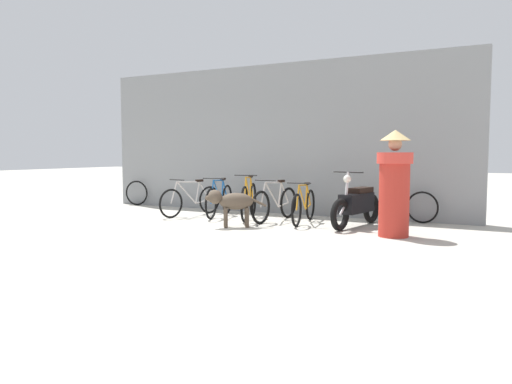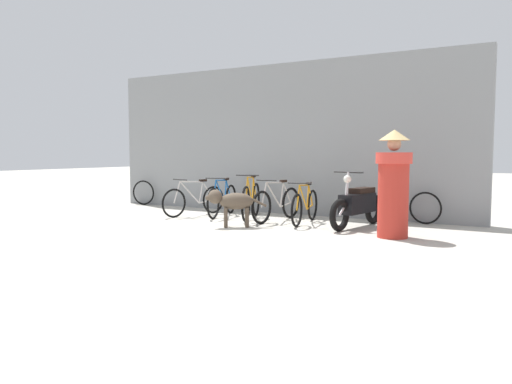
{
  "view_description": "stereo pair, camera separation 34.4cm",
  "coord_description": "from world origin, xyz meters",
  "px_view_note": "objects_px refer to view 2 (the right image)",
  "views": [
    {
      "loc": [
        4.93,
        -6.81,
        1.36
      ],
      "look_at": [
        0.73,
        1.16,
        0.65
      ],
      "focal_mm": 35.0,
      "sensor_mm": 36.0,
      "label": 1
    },
    {
      "loc": [
        5.23,
        -6.65,
        1.36
      ],
      "look_at": [
        0.73,
        1.16,
        0.65
      ],
      "focal_mm": 35.0,
      "sensor_mm": 36.0,
      "label": 2
    }
  ],
  "objects_px": {
    "bicycle_1": "(222,200)",
    "person_in_robes": "(393,183)",
    "stray_dog": "(232,201)",
    "spare_tire_right": "(425,208)",
    "bicycle_4": "(305,206)",
    "bicycle_3": "(277,204)",
    "motorcycle": "(358,205)",
    "bicycle_2": "(251,200)",
    "bicycle_0": "(194,200)",
    "spare_tire_left": "(143,193)"
  },
  "relations": [
    {
      "from": "motorcycle",
      "to": "bicycle_2",
      "type": "bearing_deg",
      "value": -81.12
    },
    {
      "from": "bicycle_2",
      "to": "motorcycle",
      "type": "distance_m",
      "value": 2.29
    },
    {
      "from": "bicycle_1",
      "to": "spare_tire_right",
      "type": "relative_size",
      "value": 2.7
    },
    {
      "from": "bicycle_1",
      "to": "bicycle_3",
      "type": "xyz_separation_m",
      "value": [
        1.38,
        -0.12,
        -0.0
      ]
    },
    {
      "from": "bicycle_2",
      "to": "spare_tire_left",
      "type": "xyz_separation_m",
      "value": [
        -3.85,
        0.98,
        -0.06
      ]
    },
    {
      "from": "motorcycle",
      "to": "spare_tire_right",
      "type": "height_order",
      "value": "motorcycle"
    },
    {
      "from": "stray_dog",
      "to": "bicycle_2",
      "type": "bearing_deg",
      "value": -110.92
    },
    {
      "from": "spare_tire_right",
      "to": "bicycle_3",
      "type": "bearing_deg",
      "value": -158.9
    },
    {
      "from": "spare_tire_left",
      "to": "spare_tire_right",
      "type": "bearing_deg",
      "value": 0.02
    },
    {
      "from": "bicycle_3",
      "to": "person_in_robes",
      "type": "relative_size",
      "value": 0.99
    },
    {
      "from": "bicycle_0",
      "to": "bicycle_2",
      "type": "relative_size",
      "value": 1.0
    },
    {
      "from": "stray_dog",
      "to": "spare_tire_left",
      "type": "distance_m",
      "value": 4.67
    },
    {
      "from": "person_in_robes",
      "to": "bicycle_3",
      "type": "bearing_deg",
      "value": -5.52
    },
    {
      "from": "spare_tire_left",
      "to": "person_in_robes",
      "type": "bearing_deg",
      "value": -14.45
    },
    {
      "from": "spare_tire_right",
      "to": "stray_dog",
      "type": "bearing_deg",
      "value": -144.13
    },
    {
      "from": "bicycle_4",
      "to": "spare_tire_left",
      "type": "relative_size",
      "value": 2.56
    },
    {
      "from": "spare_tire_right",
      "to": "motorcycle",
      "type": "bearing_deg",
      "value": -133.73
    },
    {
      "from": "bicycle_1",
      "to": "person_in_robes",
      "type": "relative_size",
      "value": 0.97
    },
    {
      "from": "bicycle_1",
      "to": "spare_tire_right",
      "type": "xyz_separation_m",
      "value": [
        4.03,
        0.91,
        -0.04
      ]
    },
    {
      "from": "bicycle_0",
      "to": "spare_tire_left",
      "type": "relative_size",
      "value": 2.6
    },
    {
      "from": "motorcycle",
      "to": "bicycle_3",
      "type": "bearing_deg",
      "value": -80.08
    },
    {
      "from": "bicycle_0",
      "to": "person_in_robes",
      "type": "distance_m",
      "value": 4.56
    },
    {
      "from": "bicycle_3",
      "to": "spare_tire_right",
      "type": "height_order",
      "value": "bicycle_3"
    },
    {
      "from": "bicycle_4",
      "to": "stray_dog",
      "type": "xyz_separation_m",
      "value": [
        -0.96,
        -1.12,
        0.14
      ]
    },
    {
      "from": "bicycle_0",
      "to": "stray_dog",
      "type": "relative_size",
      "value": 1.71
    },
    {
      "from": "motorcycle",
      "to": "spare_tire_right",
      "type": "xyz_separation_m",
      "value": [
        0.99,
        1.04,
        -0.1
      ]
    },
    {
      "from": "bicycle_3",
      "to": "stray_dog",
      "type": "distance_m",
      "value": 1.19
    },
    {
      "from": "person_in_robes",
      "to": "spare_tire_left",
      "type": "xyz_separation_m",
      "value": [
        -6.98,
        1.8,
        -0.56
      ]
    },
    {
      "from": "bicycle_4",
      "to": "bicycle_3",
      "type": "bearing_deg",
      "value": -99.42
    },
    {
      "from": "bicycle_0",
      "to": "spare_tire_left",
      "type": "height_order",
      "value": "bicycle_0"
    },
    {
      "from": "motorcycle",
      "to": "spare_tire_right",
      "type": "relative_size",
      "value": 2.92
    },
    {
      "from": "stray_dog",
      "to": "spare_tire_right",
      "type": "bearing_deg",
      "value": -178.6
    },
    {
      "from": "bicycle_1",
      "to": "spare_tire_right",
      "type": "bearing_deg",
      "value": 89.71
    },
    {
      "from": "bicycle_2",
      "to": "bicycle_3",
      "type": "relative_size",
      "value": 0.98
    },
    {
      "from": "bicycle_1",
      "to": "bicycle_3",
      "type": "height_order",
      "value": "bicycle_1"
    },
    {
      "from": "bicycle_4",
      "to": "motorcycle",
      "type": "relative_size",
      "value": 0.9
    },
    {
      "from": "motorcycle",
      "to": "spare_tire_left",
      "type": "bearing_deg",
      "value": -89.23
    },
    {
      "from": "bicycle_0",
      "to": "bicycle_2",
      "type": "bearing_deg",
      "value": 109.95
    },
    {
      "from": "bicycle_3",
      "to": "spare_tire_right",
      "type": "bearing_deg",
      "value": 116.35
    },
    {
      "from": "bicycle_3",
      "to": "spare_tire_left",
      "type": "xyz_separation_m",
      "value": [
        -4.48,
        1.02,
        -0.02
      ]
    },
    {
      "from": "bicycle_4",
      "to": "person_in_robes",
      "type": "distance_m",
      "value": 2.1
    },
    {
      "from": "bicycle_0",
      "to": "motorcycle",
      "type": "relative_size",
      "value": 0.92
    },
    {
      "from": "bicycle_1",
      "to": "motorcycle",
      "type": "xyz_separation_m",
      "value": [
        3.04,
        -0.13,
        0.06
      ]
    },
    {
      "from": "bicycle_4",
      "to": "person_in_robes",
      "type": "relative_size",
      "value": 0.95
    },
    {
      "from": "bicycle_2",
      "to": "bicycle_0",
      "type": "bearing_deg",
      "value": -103.03
    },
    {
      "from": "bicycle_3",
      "to": "stray_dog",
      "type": "height_order",
      "value": "bicycle_3"
    },
    {
      "from": "bicycle_1",
      "to": "spare_tire_left",
      "type": "bearing_deg",
      "value": -119.31
    },
    {
      "from": "bicycle_1",
      "to": "person_in_robes",
      "type": "distance_m",
      "value": 4.02
    },
    {
      "from": "bicycle_0",
      "to": "person_in_robes",
      "type": "height_order",
      "value": "person_in_robes"
    },
    {
      "from": "spare_tire_left",
      "to": "bicycle_2",
      "type": "bearing_deg",
      "value": -14.21
    }
  ]
}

